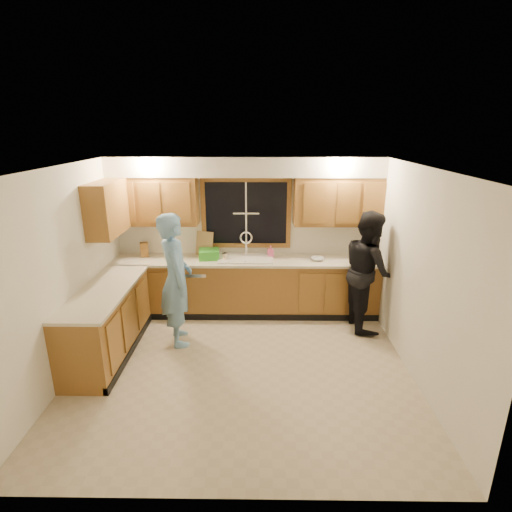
{
  "coord_description": "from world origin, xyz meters",
  "views": [
    {
      "loc": [
        0.24,
        -4.4,
        2.92
      ],
      "look_at": [
        0.17,
        0.65,
        1.28
      ],
      "focal_mm": 28.0,
      "sensor_mm": 36.0,
      "label": 1
    }
  ],
  "objects": [
    {
      "name": "wall_back",
      "position": [
        0.0,
        1.9,
        1.25
      ],
      "size": [
        4.2,
        0.0,
        4.2
      ],
      "primitive_type": "plane",
      "rotation": [
        1.57,
        0.0,
        0.0
      ],
      "color": "white",
      "rests_on": "ground"
    },
    {
      "name": "floor",
      "position": [
        0.0,
        0.0,
        0.0
      ],
      "size": [
        4.2,
        4.2,
        0.0
      ],
      "primitive_type": "plane",
      "color": "#C0B094",
      "rests_on": "ground"
    },
    {
      "name": "wall_left",
      "position": [
        -2.1,
        0.0,
        1.25
      ],
      "size": [
        0.0,
        3.8,
        3.8
      ],
      "primitive_type": "plane",
      "rotation": [
        1.57,
        0.0,
        1.57
      ],
      "color": "white",
      "rests_on": "ground"
    },
    {
      "name": "dishwasher",
      "position": [
        -0.85,
        1.59,
        0.41
      ],
      "size": [
        0.6,
        0.56,
        0.82
      ],
      "primitive_type": "cube",
      "color": "white",
      "rests_on": "floor"
    },
    {
      "name": "window_frame",
      "position": [
        0.0,
        1.89,
        1.6
      ],
      "size": [
        1.44,
        0.03,
        1.14
      ],
      "color": "black",
      "rests_on": "wall_back"
    },
    {
      "name": "dish_crate",
      "position": [
        -0.58,
        1.63,
        0.99
      ],
      "size": [
        0.35,
        0.33,
        0.15
      ],
      "primitive_type": "cube",
      "rotation": [
        0.0,
        0.0,
        0.12
      ],
      "color": "green",
      "rests_on": "countertop_back"
    },
    {
      "name": "upper_cabinets_left",
      "position": [
        -1.43,
        1.73,
        1.83
      ],
      "size": [
        1.35,
        0.33,
        0.75
      ],
      "primitive_type": "cube",
      "color": "olive",
      "rests_on": "wall_back"
    },
    {
      "name": "knife_block",
      "position": [
        -1.64,
        1.72,
        1.04
      ],
      "size": [
        0.15,
        0.14,
        0.23
      ],
      "primitive_type": "cube",
      "rotation": [
        0.0,
        0.0,
        0.3
      ],
      "color": "olive",
      "rests_on": "countertop_back"
    },
    {
      "name": "upper_cabinets_return",
      "position": [
        -1.94,
        1.12,
        1.83
      ],
      "size": [
        0.33,
        0.9,
        0.75
      ],
      "primitive_type": "cube",
      "color": "olive",
      "rests_on": "wall_left"
    },
    {
      "name": "soffit",
      "position": [
        0.0,
        1.72,
        2.35
      ],
      "size": [
        4.2,
        0.35,
        0.3
      ],
      "primitive_type": "cube",
      "color": "silver",
      "rests_on": "wall_back"
    },
    {
      "name": "bowl",
      "position": [
        1.13,
        1.55,
        0.94
      ],
      "size": [
        0.2,
        0.2,
        0.05
      ],
      "primitive_type": "imported",
      "rotation": [
        0.0,
        0.0,
        0.03
      ],
      "color": "silver",
      "rests_on": "countertop_back"
    },
    {
      "name": "countertop_left",
      "position": [
        -1.79,
        0.35,
        0.9
      ],
      "size": [
        0.63,
        1.9,
        0.04
      ],
      "primitive_type": "cube",
      "color": "beige",
      "rests_on": "base_cabinets_left"
    },
    {
      "name": "soap_bottle",
      "position": [
        0.39,
        1.71,
        1.02
      ],
      "size": [
        0.1,
        0.11,
        0.19
      ],
      "primitive_type": "imported",
      "rotation": [
        0.0,
        0.0,
        0.24
      ],
      "color": "#EA5994",
      "rests_on": "countertop_back"
    },
    {
      "name": "can_right",
      "position": [
        -0.32,
        1.52,
        0.98
      ],
      "size": [
        0.08,
        0.08,
        0.13
      ],
      "primitive_type": "cylinder",
      "rotation": [
        0.0,
        0.0,
        -0.14
      ],
      "color": "#C0B094",
      "rests_on": "countertop_back"
    },
    {
      "name": "base_cabinets_back",
      "position": [
        0.0,
        1.6,
        0.44
      ],
      "size": [
        4.2,
        0.6,
        0.88
      ],
      "primitive_type": "cube",
      "color": "olive",
      "rests_on": "ground"
    },
    {
      "name": "cutting_board",
      "position": [
        -0.68,
        1.82,
        1.11
      ],
      "size": [
        0.31,
        0.19,
        0.39
      ],
      "primitive_type": "cube",
      "rotation": [
        -0.21,
        0.0,
        -0.33
      ],
      "color": "tan",
      "rests_on": "countertop_back"
    },
    {
      "name": "ceiling",
      "position": [
        0.0,
        0.0,
        2.5
      ],
      "size": [
        4.2,
        4.2,
        0.0
      ],
      "primitive_type": "plane",
      "rotation": [
        3.14,
        0.0,
        0.0
      ],
      "color": "white"
    },
    {
      "name": "countertop_back",
      "position": [
        0.0,
        1.58,
        0.9
      ],
      "size": [
        4.2,
        0.63,
        0.04
      ],
      "primitive_type": "cube",
      "color": "beige",
      "rests_on": "base_cabinets_back"
    },
    {
      "name": "man",
      "position": [
        -0.92,
        0.66,
        0.93
      ],
      "size": [
        0.63,
        0.78,
        1.86
      ],
      "primitive_type": "imported",
      "rotation": [
        0.0,
        0.0,
        1.89
      ],
      "color": "#6EA3D1",
      "rests_on": "floor"
    },
    {
      "name": "upper_cabinets_right",
      "position": [
        1.43,
        1.73,
        1.83
      ],
      "size": [
        1.35,
        0.33,
        0.75
      ],
      "primitive_type": "cube",
      "color": "olive",
      "rests_on": "wall_back"
    },
    {
      "name": "can_left",
      "position": [
        -0.34,
        1.51,
        0.98
      ],
      "size": [
        0.08,
        0.08,
        0.12
      ],
      "primitive_type": "cylinder",
      "rotation": [
        0.0,
        0.0,
        0.31
      ],
      "color": "#C0B094",
      "rests_on": "countertop_back"
    },
    {
      "name": "wall_right",
      "position": [
        2.1,
        0.0,
        1.25
      ],
      "size": [
        0.0,
        3.8,
        3.8
      ],
      "primitive_type": "plane",
      "rotation": [
        1.57,
        0.0,
        -1.57
      ],
      "color": "white",
      "rests_on": "ground"
    },
    {
      "name": "base_cabinets_left",
      "position": [
        -1.8,
        0.35,
        0.44
      ],
      "size": [
        0.6,
        1.9,
        0.88
      ],
      "primitive_type": "cube",
      "color": "olive",
      "rests_on": "ground"
    },
    {
      "name": "woman",
      "position": [
        1.83,
        1.16,
        0.9
      ],
      "size": [
        0.74,
        0.91,
        1.79
      ],
      "primitive_type": "imported",
      "rotation": [
        0.0,
        0.0,
        1.64
      ],
      "color": "black",
      "rests_on": "floor"
    },
    {
      "name": "sink",
      "position": [
        0.0,
        1.6,
        0.86
      ],
      "size": [
        0.86,
        0.52,
        0.57
      ],
      "color": "white",
      "rests_on": "countertop_back"
    },
    {
      "name": "stove",
      "position": [
        -1.8,
        -0.22,
        0.45
      ],
      "size": [
        0.58,
        0.75,
        0.9
      ],
      "primitive_type": "cube",
      "color": "white",
      "rests_on": "floor"
    }
  ]
}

